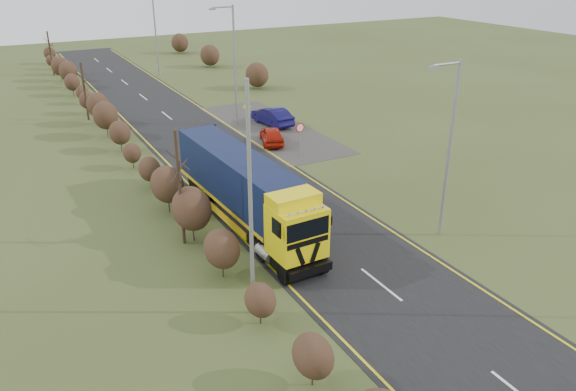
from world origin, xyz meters
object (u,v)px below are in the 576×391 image
Objects in this scene: lorry at (245,187)px; car_red_hatchback at (272,135)px; speed_sign at (300,133)px; car_blue_sedan at (272,116)px; streetlight_near at (448,144)px.

lorry reaches higher than car_red_hatchback.
car_blue_sedan is at bearing 76.71° from speed_sign.
car_red_hatchback is 0.85× the size of car_blue_sedan.
lorry is 10.69m from streetlight_near.
streetlight_near is (-1.58, -22.40, 4.30)m from car_blue_sedan.
car_red_hatchback is 1.53× the size of speed_sign.
streetlight_near is at bearing 79.97° from car_blue_sedan.
speed_sign reaches higher than car_blue_sedan.
lorry is 14.16m from car_red_hatchback.
speed_sign is at bearing 115.05° from car_red_hatchback.
lorry is at bearing 144.17° from streetlight_near.
speed_sign is (-0.37, 14.15, -3.24)m from streetlight_near.
car_blue_sedan is at bearing -98.14° from car_red_hatchback.
streetlight_near is at bearing -37.98° from lorry.
lorry is at bearing -134.52° from speed_sign.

